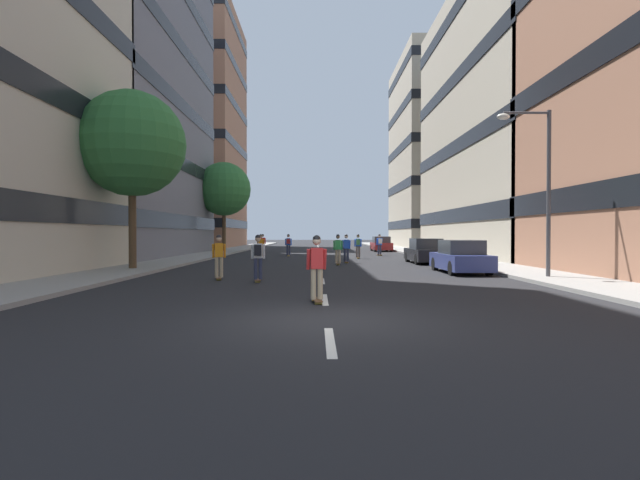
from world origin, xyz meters
name	(u,v)px	position (x,y,z in m)	size (l,w,h in m)	color
ground_plane	(319,254)	(0.00, 31.49, 0.00)	(188.91, 188.91, 0.00)	black
sidewalk_left	(224,252)	(-9.19, 35.42, 0.07)	(3.10, 86.59, 0.14)	gray
sidewalk_right	(413,252)	(9.19, 35.42, 0.07)	(3.10, 86.59, 0.14)	gray
lane_markings	(319,253)	(0.00, 33.00, 0.00)	(0.16, 72.20, 0.01)	silver
building_left_mid	(80,83)	(-18.97, 27.52, 13.75)	(16.60, 21.17, 27.33)	slate
building_left_far	(175,131)	(-18.97, 52.45, 15.46)	(16.60, 16.94, 30.75)	#9E6B51
building_right_mid	(556,120)	(18.97, 27.52, 10.90)	(16.60, 23.43, 21.62)	#B2A893
building_right_far	(460,153)	(18.97, 52.45, 12.53)	(16.60, 17.16, 24.87)	#B2A893
parked_car_near	(425,252)	(6.43, 18.64, 0.70)	(1.82, 4.40, 1.52)	black
parked_car_mid	(381,244)	(6.43, 38.07, 0.70)	(1.82, 4.40, 1.52)	maroon
parked_car_far	(460,258)	(6.43, 11.68, 0.70)	(1.82, 4.40, 1.52)	navy
street_tree_near	(224,189)	(-9.19, 35.50, 6.12)	(5.18, 5.18, 8.59)	#4C3823
street_tree_mid	(132,144)	(-9.19, 12.96, 6.17)	(5.11, 5.11, 8.60)	#4C3823
streetlamp_right	(539,174)	(8.51, 8.41, 4.14)	(2.13, 0.30, 6.50)	#3F3F44
skater_0	(219,255)	(-4.07, 8.56, 0.98)	(0.56, 0.92, 1.78)	brown
skater_1	(288,244)	(-2.48, 27.75, 1.02)	(0.54, 0.91, 1.78)	brown
skater_2	(261,245)	(-4.26, 24.01, 0.98)	(0.56, 0.92, 1.78)	brown
skater_3	(263,243)	(-5.21, 33.55, 0.98)	(0.54, 0.91, 1.78)	brown
skater_4	(338,248)	(1.02, 17.24, 0.98)	(0.54, 0.91, 1.78)	brown
skater_5	(258,255)	(-2.43, 7.73, 1.02)	(0.54, 0.91, 1.78)	brown
skater_6	(317,265)	(-0.22, 2.43, 0.98)	(0.56, 0.92, 1.78)	brown
skater_7	(380,243)	(4.96, 28.41, 1.02)	(0.57, 0.92, 1.78)	brown
skater_8	(358,245)	(2.80, 23.99, 1.02)	(0.54, 0.91, 1.78)	brown
skater_9	(346,247)	(1.62, 18.98, 0.98)	(0.54, 0.91, 1.78)	brown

